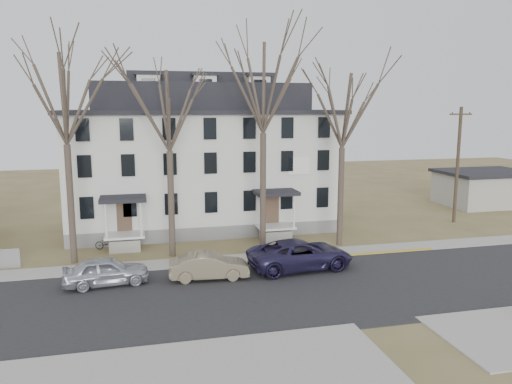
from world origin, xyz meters
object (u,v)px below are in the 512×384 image
object	(u,v)px
tree_far_left	(64,92)
tree_center	(263,81)
tree_mid_right	(343,105)
car_tan	(209,267)
utility_pole_far	(458,164)
car_navy	(300,255)
car_silver	(106,272)
boarding_house	(201,159)
bicycle_left	(108,244)
tree_mid_left	(168,105)

from	to	relation	value
tree_far_left	tree_center	world-z (taller)	tree_center
tree_mid_right	car_tan	bearing A→B (deg)	-153.42
utility_pole_far	car_tan	distance (m)	24.04
car_navy	utility_pole_far	bearing A→B (deg)	-67.15
utility_pole_far	car_navy	bearing A→B (deg)	-152.16
car_silver	tree_center	bearing A→B (deg)	-71.70
tree_mid_right	car_silver	xyz separation A→B (m)	(-15.34, -4.60, -8.84)
car_tan	car_navy	world-z (taller)	car_navy
car_silver	car_tan	size ratio (longest dim) A/B	1.02
boarding_house	tree_center	distance (m)	10.39
boarding_house	car_silver	world-z (taller)	boarding_house
bicycle_left	car_silver	bearing A→B (deg)	-164.08
car_tan	car_silver	bearing A→B (deg)	90.82
tree_mid_right	utility_pole_far	distance (m)	13.55
tree_center	tree_mid_right	distance (m)	5.70
car_navy	boarding_house	bearing A→B (deg)	13.28
tree_far_left	utility_pole_far	bearing A→B (deg)	8.10
tree_mid_left	tree_mid_right	size ratio (longest dim) A/B	1.00
tree_far_left	tree_center	size ratio (longest dim) A/B	0.93
utility_pole_far	tree_mid_right	bearing A→B (deg)	-160.71
utility_pole_far	car_tan	bearing A→B (deg)	-157.33
boarding_house	tree_mid_right	world-z (taller)	tree_mid_right
bicycle_left	tree_center	bearing A→B (deg)	-89.62
car_navy	car_tan	bearing A→B (deg)	90.13
tree_mid_right	car_tan	size ratio (longest dim) A/B	2.90
tree_mid_left	utility_pole_far	size ratio (longest dim) A/B	1.34
boarding_house	bicycle_left	world-z (taller)	boarding_house
tree_mid_left	utility_pole_far	xyz separation A→B (m)	(23.50, 4.20, -4.70)
car_tan	car_navy	distance (m)	5.52
tree_mid_left	bicycle_left	xyz separation A→B (m)	(-4.14, 2.36, -9.17)
tree_mid_left	tree_mid_right	distance (m)	11.50
tree_mid_right	car_silver	world-z (taller)	tree_mid_right
tree_far_left	bicycle_left	xyz separation A→B (m)	(1.86, 2.36, -9.91)
tree_mid_right	boarding_house	bearing A→B (deg)	136.19
tree_mid_left	car_silver	size ratio (longest dim) A/B	2.84
tree_mid_left	car_silver	distance (m)	10.68
utility_pole_far	car_navy	xyz separation A→B (m)	(-16.34, -8.63, -4.04)
boarding_house	tree_far_left	distance (m)	13.12
boarding_house	tree_mid_left	size ratio (longest dim) A/B	1.63
tree_far_left	tree_mid_left	bearing A→B (deg)	0.00
utility_pole_far	car_silver	bearing A→B (deg)	-162.15
boarding_house	car_silver	distance (m)	15.20
tree_far_left	tree_mid_right	world-z (taller)	tree_far_left
car_tan	bicycle_left	world-z (taller)	car_tan
tree_far_left	car_silver	distance (m)	10.84
utility_pole_far	tree_mid_left	bearing A→B (deg)	-169.87
car_silver	car_tan	bearing A→B (deg)	-100.10
tree_mid_left	car_navy	xyz separation A→B (m)	(7.16, -4.43, -8.74)
tree_center	car_tan	xyz separation A→B (m)	(-4.34, -4.92, -10.36)
tree_mid_right	car_navy	size ratio (longest dim) A/B	2.06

